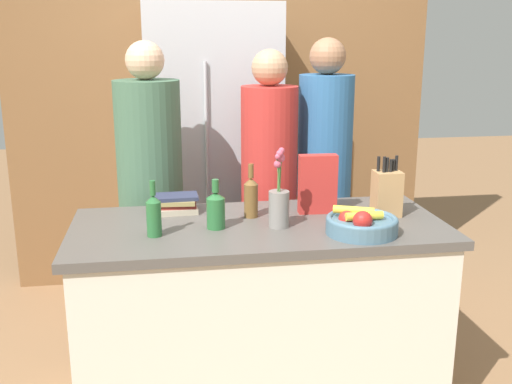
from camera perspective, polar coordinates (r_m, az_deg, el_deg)
kitchen_island at (r=2.78m, az=0.29°, el=-11.73°), size 1.63×0.73×0.89m
back_wall_wood at (r=4.13m, az=-3.35°, el=9.35°), size 2.83×0.12×2.60m
refrigerator at (r=3.82m, az=-4.12°, el=3.35°), size 0.80×0.63×1.87m
fruit_bowl at (r=2.51m, az=9.98°, el=-2.94°), size 0.30×0.30×0.12m
knife_block at (r=2.77m, az=12.34°, el=-0.06°), size 0.12×0.10×0.28m
flower_vase at (r=2.55m, az=2.20°, el=-1.06°), size 0.09×0.09×0.35m
cereal_box at (r=2.76m, az=5.89°, el=0.76°), size 0.18×0.07×0.27m
coffee_mug at (r=3.02m, az=11.97°, el=-0.11°), size 0.08×0.11×0.08m
book_stack at (r=2.79m, az=-7.50°, el=-1.12°), size 0.20×0.14×0.08m
bottle_oil at (r=2.47m, az=-9.71°, el=-2.12°), size 0.06×0.06×0.23m
bottle_vinegar at (r=2.54m, az=-3.85°, el=-1.64°), size 0.08×0.08×0.21m
bottle_wine at (r=2.69m, az=-0.48°, el=-0.40°), size 0.06×0.06×0.25m
person_at_sink at (r=3.16m, az=-10.02°, el=0.78°), size 0.34×0.34×1.66m
person_in_blue at (r=3.22m, az=1.25°, el=0.94°), size 0.30×0.30×1.62m
person_in_red_tee at (r=3.36m, az=6.52°, el=2.05°), size 0.30×0.30×1.67m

